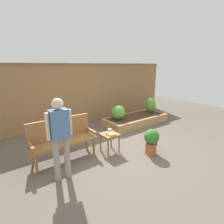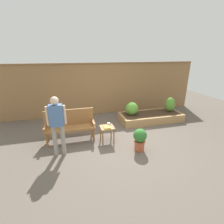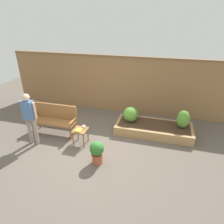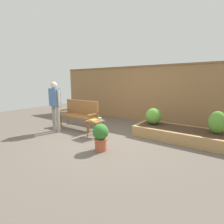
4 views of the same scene
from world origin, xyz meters
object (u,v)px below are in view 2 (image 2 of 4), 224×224
(book_on_table, at_px, (107,127))
(shrub_near_bench, at_px, (132,109))
(potted_boxwood, at_px, (140,138))
(cup_on_table, at_px, (109,124))
(garden_bench, at_px, (70,123))
(side_table, at_px, (107,129))
(shrub_far_corner, at_px, (170,104))
(person_by_bench, at_px, (57,121))

(book_on_table, height_order, shrub_near_bench, shrub_near_bench)
(potted_boxwood, bearing_deg, cup_on_table, 130.29)
(garden_bench, height_order, side_table, garden_bench)
(cup_on_table, distance_m, book_on_table, 0.20)
(potted_boxwood, relative_size, shrub_near_bench, 1.29)
(book_on_table, height_order, potted_boxwood, potted_boxwood)
(cup_on_table, bearing_deg, potted_boxwood, -49.71)
(shrub_far_corner, relative_size, person_by_bench, 0.36)
(book_on_table, height_order, person_by_bench, person_by_bench)
(side_table, height_order, shrub_near_bench, shrub_near_bench)
(side_table, height_order, cup_on_table, cup_on_table)
(side_table, bearing_deg, book_on_table, -98.96)
(book_on_table, distance_m, shrub_far_corner, 3.16)
(potted_boxwood, height_order, shrub_near_bench, shrub_near_bench)
(person_by_bench, bearing_deg, cup_on_table, 17.30)
(potted_boxwood, height_order, person_by_bench, person_by_bench)
(shrub_far_corner, bearing_deg, potted_boxwood, -138.09)
(person_by_bench, bearing_deg, book_on_table, 11.43)
(garden_bench, height_order, shrub_far_corner, garden_bench)
(side_table, xyz_separation_m, potted_boxwood, (0.75, -0.68, -0.04))
(potted_boxwood, relative_size, shrub_far_corner, 1.11)
(cup_on_table, relative_size, book_on_table, 0.64)
(book_on_table, relative_size, shrub_far_corner, 0.35)
(book_on_table, bearing_deg, shrub_near_bench, 48.76)
(garden_bench, xyz_separation_m, shrub_far_corner, (3.92, 0.83, 0.04))
(garden_bench, xyz_separation_m, potted_boxwood, (1.79, -1.08, -0.19))
(shrub_near_bench, bearing_deg, garden_bench, -160.11)
(cup_on_table, bearing_deg, side_table, -126.42)
(garden_bench, relative_size, person_by_bench, 0.92)
(potted_boxwood, bearing_deg, book_on_table, 141.01)
(book_on_table, xyz_separation_m, shrub_near_bench, (1.25, 1.29, 0.05))
(potted_boxwood, xyz_separation_m, shrub_far_corner, (2.13, 1.91, 0.23))
(shrub_near_bench, bearing_deg, cup_on_table, -136.08)
(person_by_bench, bearing_deg, garden_bench, 68.17)
(garden_bench, xyz_separation_m, shrub_near_bench, (2.29, 0.83, -0.00))
(shrub_near_bench, height_order, person_by_bench, person_by_bench)
(potted_boxwood, distance_m, shrub_near_bench, 1.98)
(garden_bench, bearing_deg, person_by_bench, -111.83)
(garden_bench, height_order, shrub_near_bench, garden_bench)
(book_on_table, relative_size, shrub_near_bench, 0.40)
(cup_on_table, bearing_deg, shrub_far_corner, 21.89)
(book_on_table, distance_m, potted_boxwood, 0.98)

